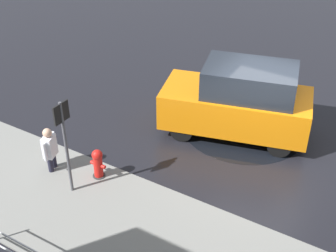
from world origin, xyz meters
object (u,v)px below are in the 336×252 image
moving_hatchback (239,101)px  sign_post (64,135)px  fire_hydrant (98,164)px  pedestrian (50,148)px

moving_hatchback → sign_post: sign_post is taller
moving_hatchback → fire_hydrant: moving_hatchback is taller
moving_hatchback → fire_hydrant: size_ratio=5.25×
moving_hatchback → fire_hydrant: bearing=59.4°
moving_hatchback → pedestrian: size_ratio=3.45×
pedestrian → sign_post: sign_post is taller
fire_hydrant → pedestrian: 1.24m
moving_hatchback → pedestrian: bearing=50.1°
moving_hatchback → pedestrian: moving_hatchback is taller
fire_hydrant → pedestrian: (1.15, 0.37, 0.28)m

